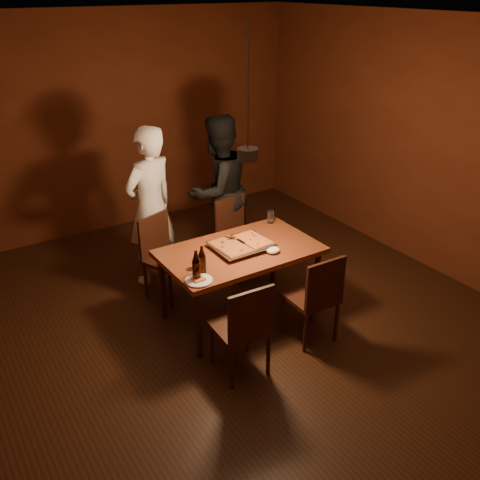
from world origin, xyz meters
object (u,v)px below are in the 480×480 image
pizza_tray (241,246)px  pendant_lamp (248,153)px  chair_near_right (317,291)px  diner_white (150,207)px  dining_table (240,256)px  diner_dark (218,191)px  plate_slice (199,280)px  chair_far_left (162,249)px  chair_far_right (236,229)px  beer_bottle_b (202,260)px  chair_near_left (245,323)px  beer_bottle_a (196,266)px

pizza_tray → pendant_lamp: 1.01m
chair_near_right → diner_white: size_ratio=0.27×
dining_table → diner_dark: bearing=68.8°
pizza_tray → plate_slice: pizza_tray is taller
chair_far_left → diner_dark: bearing=-178.4°
pendant_lamp → chair_far_left: bearing=112.5°
chair_far_right → beer_bottle_b: (-0.99, -1.01, 0.34)m
diner_dark → chair_near_left: bearing=51.8°
chair_near_right → plate_slice: 1.09m
diner_white → pendant_lamp: bearing=86.3°
chair_far_left → beer_bottle_b: (-0.07, -1.01, 0.34)m
chair_near_left → diner_dark: size_ratio=0.28×
chair_near_right → pendant_lamp: pendant_lamp is taller
dining_table → chair_near_right: bearing=-63.9°
chair_far_right → pendant_lamp: pendant_lamp is taller
chair_far_left → beer_bottle_a: beer_bottle_a is taller
pizza_tray → diner_white: bearing=113.4°
chair_near_left → diner_white: (0.05, 1.94, 0.35)m
pizza_tray → chair_far_right: bearing=63.7°
diner_white → pizza_tray: bearing=92.1°
chair_near_left → beer_bottle_a: (-0.17, 0.50, 0.35)m
beer_bottle_a → beer_bottle_b: 0.12m
dining_table → diner_dark: size_ratio=0.85×
chair_near_left → chair_near_right: (0.82, 0.06, 0.00)m
chair_far_left → pizza_tray: size_ratio=0.99×
dining_table → diner_white: 1.24m
beer_bottle_b → chair_near_right: bearing=-30.4°
diner_white → plate_slice: bearing=62.9°
chair_far_left → diner_white: diner_white is taller
dining_table → diner_white: bearing=109.5°
dining_table → chair_near_left: 0.92m
diner_white → chair_far_right: bearing=139.0°
chair_near_right → beer_bottle_a: 1.14m
chair_far_left → diner_dark: size_ratio=0.31×
chair_far_left → plate_slice: bearing=60.4°
pendant_lamp → chair_far_right: bearing=63.1°
chair_far_right → beer_bottle_a: 1.57m
chair_near_left → diner_white: diner_white is taller
dining_table → chair_far_left: chair_far_left is taller
beer_bottle_a → pendant_lamp: bearing=8.9°
chair_near_right → beer_bottle_b: size_ratio=1.86×
dining_table → chair_far_right: size_ratio=3.09×
plate_slice → beer_bottle_a: bearing=90.2°
plate_slice → chair_near_left: bearing=-70.6°
chair_near_left → beer_bottle_b: beer_bottle_b is taller
dining_table → pizza_tray: (0.03, 0.01, 0.10)m
beer_bottle_b → diner_white: bearing=84.9°
plate_slice → diner_white: size_ratio=0.14×
dining_table → diner_dark: (0.46, 1.18, 0.20)m
chair_near_right → pendant_lamp: 1.40m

